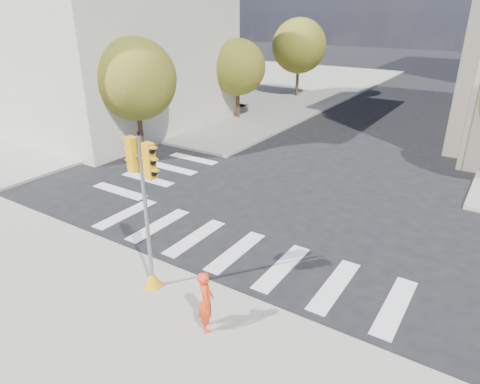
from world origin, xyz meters
name	(u,v)px	position (x,y,z in m)	size (l,w,h in m)	color
ground	(267,229)	(0.00, 0.00, 0.00)	(160.00, 160.00, 0.00)	black
sidewalk_far_left	(225,84)	(-20.00, 26.00, 0.07)	(28.00, 40.00, 0.15)	gray
classical_building	(77,27)	(-20.00, 8.00, 6.44)	(19.00, 15.00, 12.70)	beige
tree_lw_near	(136,79)	(-10.50, 4.00, 4.20)	(4.40, 4.40, 6.41)	#382616
tree_lw_mid	(238,67)	(-10.50, 14.00, 3.76)	(4.00, 4.00, 5.77)	#382616
tree_lw_far	(299,46)	(-10.50, 24.00, 4.54)	(4.80, 4.80, 6.95)	#382616
traffic_signal	(147,226)	(-0.97, -5.16, 2.17)	(1.08, 0.56, 4.75)	#E99F0C
photographer	(206,301)	(1.46, -5.72, 1.00)	(0.62, 0.40, 1.69)	#F03D16
planter_wall	(96,139)	(-13.98, 3.63, 0.40)	(6.00, 0.40, 0.50)	silver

